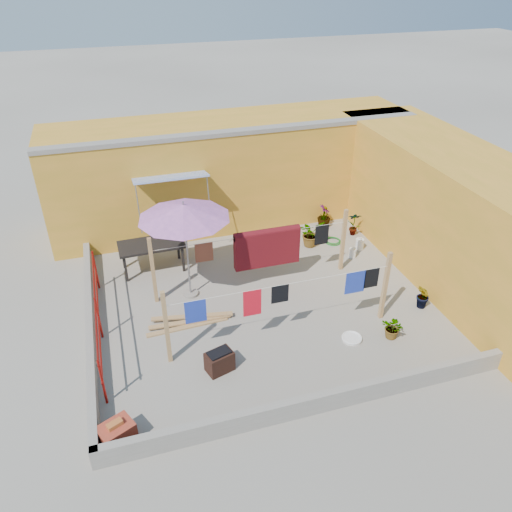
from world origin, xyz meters
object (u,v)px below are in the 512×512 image
Objects in this scene: outdoor_table at (151,246)px; brazier at (220,361)px; white_basin at (352,338)px; green_hose at (333,241)px; water_jug_a at (353,253)px; water_jug_b at (360,244)px; brick_stack at (117,434)px; plant_back_a at (311,233)px; patio_umbrella at (184,212)px.

outdoor_table is 2.77× the size of brazier.
white_basin reaches higher than green_hose.
water_jug_b reaches higher than water_jug_a.
outdoor_table is 5.66m from brick_stack.
plant_back_a is (0.71, 4.17, 0.36)m from white_basin.
green_hose is (4.48, 4.18, -0.21)m from brazier.
brick_stack reaches higher than white_basin.
patio_umbrella is 5.23m from water_jug_a.
water_jug_a is at bearing 63.48° from white_basin.
brazier is at bearing -88.26° from patio_umbrella.
brazier reaches higher than water_jug_b.
outdoor_table is at bearing 100.91° from brazier.
water_jug_b is 0.75× the size of green_hose.
water_jug_a is at bearing -138.21° from water_jug_b.
brazier is 1.98× the size of water_jug_a.
water_jug_a is at bearing 34.86° from brazier.
water_jug_a is 0.86× the size of water_jug_b.
outdoor_table is at bearing 179.16° from green_hose.
outdoor_table is 5.76m from white_basin.
plant_back_a reaches higher than brazier.
plant_back_a is (3.76, 4.21, 0.16)m from brazier.
brazier is 1.70× the size of water_jug_b.
patio_umbrella reaches higher than outdoor_table.
outdoor_table reaches higher than water_jug_a.
plant_back_a reaches higher than brick_stack.
green_hose is at bearing 99.70° from water_jug_a.
brazier is 1.36× the size of white_basin.
plant_back_a is (-1.28, 0.63, 0.23)m from water_jug_b.
outdoor_table is 2.20× the size of plant_back_a.
outdoor_table reaches higher than green_hose.
water_jug_a is (4.64, 3.23, -0.10)m from brazier.
brazier is 6.19m from water_jug_b.
outdoor_table reaches higher than water_jug_b.
brazier reaches higher than white_basin.
brazier reaches higher than water_jug_a.
outdoor_table reaches higher than plant_back_a.
brick_stack is 1.56× the size of white_basin.
plant_back_a is at bearing 153.95° from water_jug_b.
outdoor_table is (-0.74, 1.46, -1.60)m from patio_umbrella.
plant_back_a reaches higher than water_jug_a.
plant_back_a is at bearing 177.25° from green_hose.
white_basin is 1.46× the size of water_jug_a.
white_basin is (3.13, -2.76, -2.29)m from patio_umbrella.
green_hose is at bearing 70.95° from white_basin.
water_jug_b is at bearing 60.68° from white_basin.
water_jug_b reaches higher than green_hose.
outdoor_table is 2.42× the size of brick_stack.
brazier is 3.06m from white_basin.
patio_umbrella is 3.59× the size of brick_stack.
white_basin is at bearing 13.71° from brick_stack.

